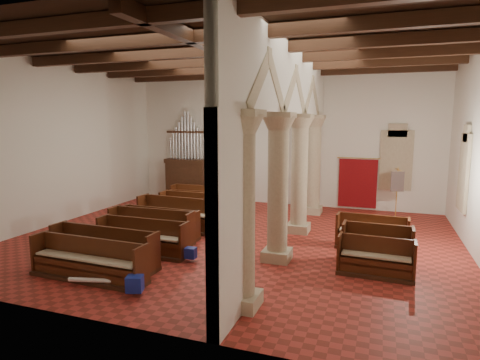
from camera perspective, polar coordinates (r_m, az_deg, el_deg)
name	(u,v)px	position (r m, az deg, el deg)	size (l,w,h in m)	color
floor	(235,239)	(13.31, -0.73, -8.36)	(14.00, 14.00, 0.00)	#9F2B22
ceiling	(235,50)	(12.92, -0.78, 18.02)	(14.00, 14.00, 0.00)	black
wall_back	(280,139)	(18.51, 5.71, 5.79)	(14.00, 0.02, 6.00)	white
wall_front	(118,169)	(7.46, -16.91, 1.49)	(14.00, 0.02, 6.00)	white
wall_left	(60,143)	(16.55, -24.23, 4.77)	(0.02, 12.00, 6.00)	white
ceiling_beams	(235,56)	(12.89, -0.78, 17.24)	(13.80, 11.80, 0.30)	#3D2013
arcade	(291,130)	(12.24, 7.23, 7.03)	(0.90, 11.90, 6.00)	#BEAE8D
window_right_b	(465,172)	(14.78, 29.37, 0.94)	(0.03, 1.00, 2.20)	#377C5A
window_back	(396,160)	(18.02, 21.30, 2.63)	(1.00, 0.03, 2.20)	#377C5A
pipe_organ	(187,172)	(19.75, -7.50, 1.19)	(2.10, 0.85, 4.40)	#3D2013
lectern	(217,191)	(19.23, -3.31, -1.61)	(0.53, 0.54, 1.18)	#3B1F12
dossal_curtain	(358,183)	(18.10, 16.39, -0.41)	(1.80, 0.07, 2.17)	maroon
processional_banner	(396,203)	(16.23, 21.31, -3.11)	(0.47, 0.60, 2.13)	#3D2013
hymnal_box_a	(135,284)	(9.46, -14.74, -14.08)	(0.35, 0.29, 0.35)	navy
hymnal_box_b	(191,253)	(11.29, -7.04, -10.25)	(0.30, 0.24, 0.30)	navy
hymnal_box_c	(212,230)	(13.44, -4.01, -7.08)	(0.31, 0.25, 0.31)	#151992
tube_heater_a	(90,280)	(10.27, -20.52, -13.19)	(0.10, 0.10, 1.04)	white
tube_heater_b	(105,256)	(11.84, -18.63, -10.19)	(0.11, 0.11, 1.10)	silver
nave_pew_0	(88,266)	(10.67, -20.77, -11.40)	(3.16, 0.75, 1.01)	#3D2013
nave_pew_1	(104,254)	(11.42, -18.80, -9.91)	(3.15, 0.77, 1.05)	#3D2013
nave_pew_2	(143,243)	(12.12, -13.68, -8.64)	(2.79, 0.70, 1.03)	#3D2013
nave_pew_3	(151,232)	(13.09, -12.51, -7.23)	(2.80, 0.78, 1.08)	#3D2013
nave_pew_4	(159,228)	(13.67, -11.43, -6.69)	(2.83, 0.76, 0.98)	#3D2013
nave_pew_5	(180,220)	(14.41, -8.57, -5.58)	(3.27, 0.98, 1.15)	#3D2013
nave_pew_6	(197,213)	(15.33, -6.14, -4.69)	(2.92, 0.85, 1.14)	#3D2013
nave_pew_7	(199,208)	(16.27, -5.90, -4.04)	(2.64, 0.83, 1.03)	#3D2013
nave_pew_8	(207,203)	(17.12, -4.79, -3.33)	(3.16, 0.73, 1.09)	#3D2013
aisle_pew_0	(375,263)	(10.77, 18.70, -11.12)	(1.88, 0.73, 0.98)	#3D2013
aisle_pew_1	(377,251)	(11.53, 18.85, -9.58)	(1.84, 0.79, 1.10)	#3D2013
aisle_pew_2	(372,238)	(12.81, 18.21, -7.86)	(2.12, 0.80, 1.04)	#3D2013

